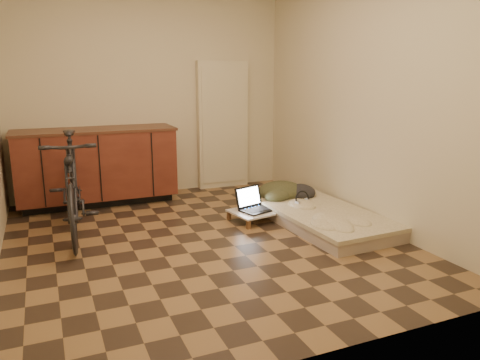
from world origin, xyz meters
name	(u,v)px	position (x,y,z in m)	size (l,w,h in m)	color
room_shell	(201,102)	(0.00, 0.00, 1.30)	(3.50, 4.00, 2.60)	brown
cabinets	(97,166)	(-0.75, 1.70, 0.47)	(1.84, 0.62, 0.91)	black
appliance_panel	(223,125)	(0.95, 1.94, 0.85)	(0.70, 0.10, 1.70)	beige
bicycle	(72,180)	(-1.10, 0.62, 0.55)	(0.50, 1.71, 1.11)	black
futon	(319,216)	(1.30, 0.03, 0.08)	(0.94, 1.82, 0.15)	#AE9D8B
clothing_pile	(286,185)	(1.25, 0.66, 0.27)	(0.59, 0.49, 0.23)	#353821
headphones	(302,199)	(1.20, 0.22, 0.23)	(0.22, 0.20, 0.14)	black
lap_desk	(262,211)	(0.80, 0.38, 0.10)	(0.73, 0.54, 0.11)	brown
laptop	(254,205)	(0.72, 0.40, 0.16)	(0.42, 0.40, 0.24)	black
mouse	(280,204)	(1.05, 0.42, 0.13)	(0.06, 0.09, 0.03)	white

